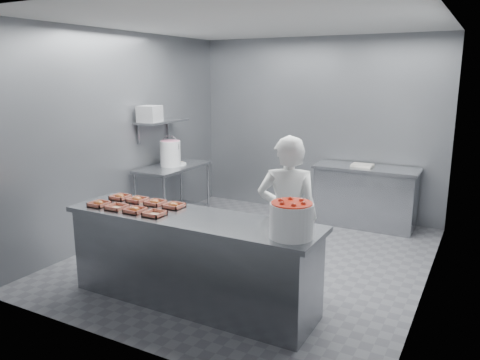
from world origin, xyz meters
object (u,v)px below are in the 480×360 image
at_px(back_counter, 365,196).
at_px(tray_1, 117,207).
at_px(tray_3, 155,214).
at_px(appliance, 150,114).
at_px(glaze_bucket, 170,153).
at_px(prep_table, 173,186).
at_px(worker, 287,218).
at_px(tray_4, 120,197).
at_px(tray_7, 174,205).
at_px(tray_0, 99,204).
at_px(tray_5, 137,200).
at_px(tray_2, 135,210).
at_px(strawberry_tub, 291,219).
at_px(service_counter, 192,259).
at_px(tray_6, 155,202).

relative_size(back_counter, tray_1, 8.01).
height_order(tray_3, appliance, appliance).
height_order(back_counter, glaze_bucket, glaze_bucket).
relative_size(prep_table, worker, 0.72).
height_order(back_counter, tray_4, tray_4).
xyz_separation_m(back_counter, glaze_bucket, (-2.57, -1.32, 0.64)).
height_order(prep_table, tray_1, tray_1).
relative_size(tray_4, glaze_bucket, 0.41).
relative_size(tray_1, appliance, 0.61).
bearing_deg(tray_7, appliance, 134.74).
distance_m(tray_0, tray_5, 0.39).
bearing_deg(tray_2, glaze_bucket, 118.18).
xyz_separation_m(tray_0, tray_3, (0.72, 0.00, -0.00)).
distance_m(tray_1, strawberry_tub, 1.87).
relative_size(prep_table, tray_3, 6.40).
distance_m(worker, glaze_bucket, 2.77).
relative_size(service_counter, tray_2, 13.88).
bearing_deg(worker, tray_5, -4.37).
relative_size(service_counter, worker, 1.57).
bearing_deg(back_counter, tray_5, -118.66).
distance_m(tray_5, tray_6, 0.24).
height_order(tray_6, appliance, appliance).
xyz_separation_m(back_counter, appliance, (-2.72, -1.57, 1.23)).
height_order(prep_table, appliance, appliance).
xyz_separation_m(prep_table, tray_5, (0.86, -1.79, 0.33)).
relative_size(tray_5, glaze_bucket, 0.41).
distance_m(tray_2, strawberry_tub, 1.64).
height_order(tray_0, tray_3, tray_0).
height_order(prep_table, strawberry_tub, strawberry_tub).
height_order(tray_1, tray_4, tray_4).
bearing_deg(tray_1, glaze_bucket, 112.87).
distance_m(tray_7, appliance, 2.27).
relative_size(tray_0, strawberry_tub, 0.51).
relative_size(tray_3, tray_7, 1.00).
relative_size(tray_6, glaze_bucket, 0.41).
height_order(tray_0, tray_2, same).
distance_m(service_counter, glaze_bucket, 2.63).
bearing_deg(tray_0, tray_6, 33.15).
bearing_deg(tray_4, service_counter, -8.65).
bearing_deg(prep_table, tray_3, -57.49).
bearing_deg(back_counter, appliance, -150.01).
xyz_separation_m(tray_2, glaze_bucket, (-1.12, 2.08, 0.17)).
xyz_separation_m(tray_4, tray_6, (0.48, 0.00, 0.00)).
relative_size(service_counter, strawberry_tub, 7.14).
bearing_deg(tray_7, tray_6, 180.00).
xyz_separation_m(service_counter, back_counter, (0.90, 3.25, -0.00)).
bearing_deg(worker, glaze_bucket, -49.08).
bearing_deg(strawberry_tub, tray_7, 169.56).
height_order(service_counter, tray_4, tray_4).
xyz_separation_m(back_counter, tray_7, (-1.21, -3.09, 0.47)).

